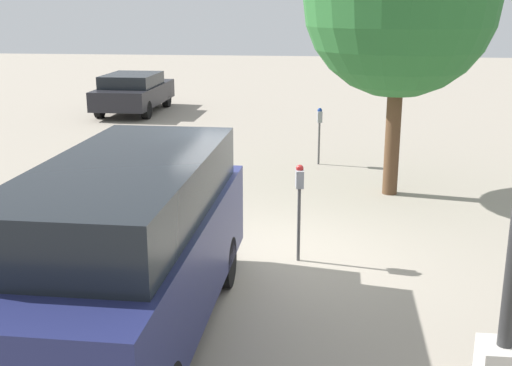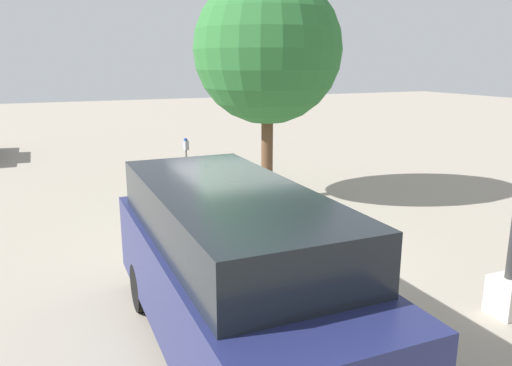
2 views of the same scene
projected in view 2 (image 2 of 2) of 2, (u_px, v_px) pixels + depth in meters
name	position (u px, v px, depth m)	size (l,w,h in m)	color
ground_plane	(253.00, 260.00, 8.96)	(80.00, 80.00, 0.00)	gray
parking_meter_near	(272.00, 200.00, 8.83)	(0.21, 0.13, 1.47)	#4C4C4C
parking_meter_far	(186.00, 150.00, 14.31)	(0.21, 0.13, 1.35)	#4C4C4C
parked_van	(231.00, 267.00, 5.87)	(5.11, 1.88, 2.07)	navy
street_tree	(268.00, 50.00, 12.18)	(3.64, 3.64, 5.59)	#513823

